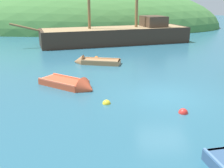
# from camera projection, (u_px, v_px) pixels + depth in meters

# --- Properties ---
(ground_plane) EXTENTS (120.00, 120.00, 0.00)m
(ground_plane) POSITION_uv_depth(u_px,v_px,m) (164.00, 96.00, 13.56)
(ground_plane) COLOR #285B70
(shore_hill) EXTENTS (47.71, 22.40, 13.71)m
(shore_hill) POSITION_uv_depth(u_px,v_px,m) (70.00, 27.00, 43.92)
(shore_hill) COLOR #477F3D
(shore_hill) RESTS_ON ground
(sailing_ship) EXTENTS (17.88, 8.24, 12.92)m
(sailing_ship) POSITION_uv_depth(u_px,v_px,m) (117.00, 38.00, 28.70)
(sailing_ship) COLOR #38281E
(sailing_ship) RESTS_ON ground
(rowboat_far) EXTENTS (3.47, 2.89, 1.18)m
(rowboat_far) POSITION_uv_depth(u_px,v_px,m) (72.00, 86.00, 14.86)
(rowboat_far) COLOR #C64C2D
(rowboat_far) RESTS_ON ground
(rowboat_outer_left) EXTENTS (3.58, 1.74, 1.05)m
(rowboat_outer_left) POSITION_uv_depth(u_px,v_px,m) (93.00, 62.00, 20.10)
(rowboat_outer_left) COLOR #9E7047
(rowboat_outer_left) RESTS_ON ground
(buoy_red) EXTENTS (0.41, 0.41, 0.41)m
(buoy_red) POSITION_uv_depth(u_px,v_px,m) (183.00, 113.00, 11.62)
(buoy_red) COLOR red
(buoy_red) RESTS_ON ground
(buoy_orange) EXTENTS (0.33, 0.33, 0.33)m
(buoy_orange) POSITION_uv_depth(u_px,v_px,m) (96.00, 58.00, 21.94)
(buoy_orange) COLOR orange
(buoy_orange) RESTS_ON ground
(buoy_yellow) EXTENTS (0.38, 0.38, 0.38)m
(buoy_yellow) POSITION_uv_depth(u_px,v_px,m) (106.00, 104.00, 12.63)
(buoy_yellow) COLOR yellow
(buoy_yellow) RESTS_ON ground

